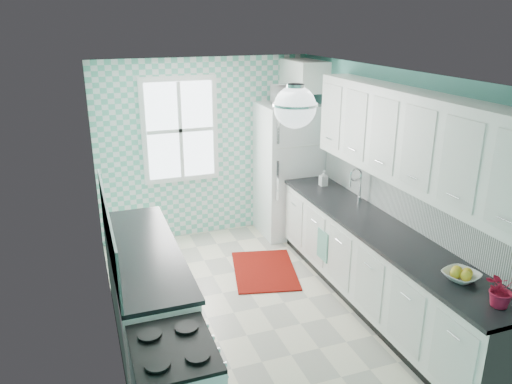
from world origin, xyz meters
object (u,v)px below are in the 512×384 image
object	(u,v)px
potted_plant	(502,289)
microwave	(290,94)
ceiling_light	(295,107)
fridge	(288,170)
fruit_bowl	(461,276)
sink	(345,203)

from	to	relation	value
potted_plant	microwave	distance (m)	3.90
ceiling_light	fridge	bearing A→B (deg)	67.04
ceiling_light	potted_plant	size ratio (longest dim) A/B	1.23
ceiling_light	fruit_bowl	distance (m)	1.96
ceiling_light	fruit_bowl	xyz separation A→B (m)	(1.20, -0.76, -1.35)
fruit_bowl	potted_plant	distance (m)	0.43
ceiling_light	microwave	xyz separation A→B (m)	(1.11, 2.62, -0.32)
sink	fruit_bowl	world-z (taller)	sink
ceiling_light	sink	bearing A→B (deg)	44.21
sink	fruit_bowl	size ratio (longest dim) A/B	1.95
potted_plant	fridge	bearing A→B (deg)	91.36
ceiling_light	fridge	distance (m)	3.16
fruit_bowl	potted_plant	world-z (taller)	potted_plant
sink	ceiling_light	bearing A→B (deg)	-139.60
fridge	sink	world-z (taller)	fridge
ceiling_light	sink	xyz separation A→B (m)	(1.20, 1.17, -1.39)
sink	microwave	bearing A→B (deg)	89.89
fridge	fruit_bowl	bearing A→B (deg)	-85.18
potted_plant	sink	bearing A→B (deg)	89.91
fridge	fruit_bowl	size ratio (longest dim) A/B	6.65
sink	microwave	size ratio (longest dim) A/B	1.20
sink	microwave	distance (m)	1.81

